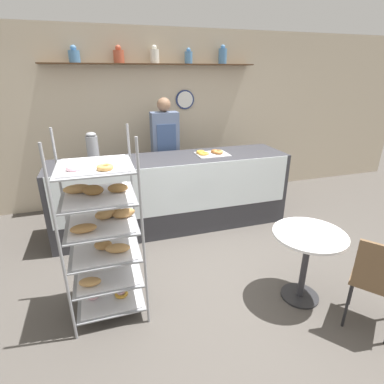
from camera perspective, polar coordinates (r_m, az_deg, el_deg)
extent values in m
plane|color=#4C4742|center=(3.29, 2.64, -17.10)|extent=(14.00, 14.00, 0.00)
cube|color=beige|center=(5.04, -7.11, 13.50)|extent=(10.00, 0.06, 2.70)
cube|color=#4C331E|center=(4.84, -7.24, 23.02)|extent=(3.16, 0.24, 0.02)
cylinder|color=#4C7FB2|center=(4.76, -21.50, 22.87)|extent=(0.15, 0.15, 0.16)
sphere|color=#4C7FB2|center=(4.77, -21.69, 24.11)|extent=(0.08, 0.08, 0.08)
cylinder|color=#B24C33|center=(4.77, -13.77, 23.75)|extent=(0.15, 0.15, 0.17)
sphere|color=#B24C33|center=(4.78, -13.90, 25.07)|extent=(0.08, 0.08, 0.08)
cylinder|color=silver|center=(4.84, -7.15, 24.25)|extent=(0.13, 0.13, 0.19)
sphere|color=silver|center=(4.85, -7.22, 25.64)|extent=(0.07, 0.07, 0.07)
cylinder|color=#4C7FB2|center=(4.97, -0.67, 24.22)|extent=(0.12, 0.12, 0.17)
sphere|color=#4C7FB2|center=(4.97, -0.67, 25.43)|extent=(0.06, 0.06, 0.06)
cylinder|color=#4C7FB2|center=(5.16, 5.85, 24.31)|extent=(0.13, 0.13, 0.22)
sphere|color=#4C7FB2|center=(5.17, 5.91, 25.77)|extent=(0.07, 0.07, 0.07)
cylinder|color=navy|center=(5.07, -1.37, 17.19)|extent=(0.30, 0.03, 0.30)
cylinder|color=white|center=(5.05, -1.31, 17.17)|extent=(0.26, 0.00, 0.26)
cube|color=#333338|center=(4.19, -3.69, -0.12)|extent=(3.18, 0.75, 1.01)
cube|color=silver|center=(3.78, -2.35, 0.36)|extent=(3.06, 0.01, 0.65)
cylinder|color=gray|center=(2.44, -23.70, -10.75)|extent=(0.02, 0.02, 1.66)
cylinder|color=gray|center=(2.43, -9.25, -9.19)|extent=(0.02, 0.02, 1.66)
cylinder|color=gray|center=(2.94, -22.78, -4.88)|extent=(0.02, 0.02, 1.66)
cylinder|color=gray|center=(2.93, -10.98, -3.58)|extent=(0.02, 0.02, 1.66)
cube|color=gray|center=(3.06, -15.21, -18.61)|extent=(0.58, 0.55, 0.01)
cube|color=silver|center=(3.05, -15.23, -18.44)|extent=(0.52, 0.49, 0.01)
torus|color=tan|center=(3.13, -11.77, -16.43)|extent=(0.11, 0.11, 0.03)
torus|color=#EAB2C1|center=(3.03, -13.51, -18.01)|extent=(0.10, 0.10, 0.03)
torus|color=brown|center=(3.13, -17.73, -16.97)|extent=(0.13, 0.13, 0.04)
torus|color=gold|center=(3.01, -13.30, -18.35)|extent=(0.12, 0.12, 0.03)
torus|color=#EAB2C1|center=(3.06, -18.31, -18.24)|extent=(0.11, 0.11, 0.03)
cube|color=gray|center=(2.90, -15.71, -14.80)|extent=(0.58, 0.55, 0.01)
cube|color=silver|center=(2.90, -15.73, -14.60)|extent=(0.52, 0.49, 0.01)
ellipsoid|color=tan|center=(2.77, -18.86, -15.88)|extent=(0.19, 0.12, 0.07)
ellipsoid|color=#B27F47|center=(2.98, -18.74, -13.01)|extent=(0.23, 0.15, 0.06)
cube|color=gray|center=(2.76, -16.25, -10.57)|extent=(0.58, 0.55, 0.01)
cube|color=silver|center=(2.76, -16.27, -10.36)|extent=(0.52, 0.49, 0.01)
ellipsoid|color=#B27F47|center=(2.72, -16.57, -9.64)|extent=(0.16, 0.12, 0.09)
ellipsoid|color=tan|center=(2.65, -13.98, -10.35)|extent=(0.22, 0.11, 0.09)
cube|color=gray|center=(2.64, -16.82, -5.92)|extent=(0.58, 0.55, 0.01)
cube|color=silver|center=(2.64, -16.85, -5.69)|extent=(0.52, 0.49, 0.01)
ellipsoid|color=olive|center=(2.71, -15.05, -3.84)|extent=(0.20, 0.14, 0.06)
ellipsoid|color=tan|center=(2.67, -16.18, -4.06)|extent=(0.20, 0.14, 0.09)
ellipsoid|color=#B27F47|center=(2.65, -12.80, -4.01)|extent=(0.21, 0.12, 0.08)
ellipsoid|color=#B27F47|center=(2.51, -19.96, -6.53)|extent=(0.20, 0.10, 0.07)
cube|color=gray|center=(2.54, -17.43, -0.85)|extent=(0.58, 0.55, 0.01)
cube|color=silver|center=(2.53, -17.46, -0.60)|extent=(0.52, 0.49, 0.01)
ellipsoid|color=tan|center=(2.60, -21.00, 0.57)|extent=(0.22, 0.08, 0.08)
ellipsoid|color=#B27F47|center=(2.64, -20.44, 0.75)|extent=(0.20, 0.12, 0.06)
ellipsoid|color=olive|center=(2.52, -18.35, 0.36)|extent=(0.18, 0.12, 0.09)
ellipsoid|color=olive|center=(2.52, -13.94, 0.74)|extent=(0.17, 0.09, 0.08)
cube|color=gray|center=(2.46, -18.09, 4.59)|extent=(0.58, 0.55, 0.01)
cube|color=silver|center=(2.45, -18.13, 4.86)|extent=(0.52, 0.49, 0.01)
torus|color=#EAB2C1|center=(2.35, -21.63, 4.29)|extent=(0.11, 0.11, 0.04)
torus|color=tan|center=(2.29, -16.25, 4.56)|extent=(0.12, 0.12, 0.04)
cube|color=#282833|center=(4.74, -4.89, 1.95)|extent=(0.24, 0.19, 0.92)
cube|color=slate|center=(4.54, -5.21, 11.10)|extent=(0.40, 0.22, 0.61)
cube|color=#334770|center=(4.45, -4.83, 9.45)|extent=(0.28, 0.01, 0.51)
sphere|color=#8C664C|center=(4.48, -5.39, 16.25)|extent=(0.20, 0.20, 0.20)
cylinder|color=#262628|center=(3.32, 19.79, -18.05)|extent=(0.36, 0.36, 0.02)
cylinder|color=#333338|center=(3.11, 20.61, -13.13)|extent=(0.06, 0.06, 0.67)
cylinder|color=white|center=(2.94, 21.51, -7.53)|extent=(0.66, 0.66, 0.02)
cylinder|color=black|center=(3.28, 28.33, -15.31)|extent=(0.02, 0.02, 0.45)
cylinder|color=black|center=(3.02, 27.42, -18.64)|extent=(0.02, 0.02, 0.45)
cube|color=brown|center=(3.02, 31.78, -13.99)|extent=(0.53, 0.53, 0.03)
cube|color=brown|center=(2.76, 32.35, -12.26)|extent=(0.24, 0.30, 0.40)
cylinder|color=gray|center=(3.99, -18.38, 7.75)|extent=(0.15, 0.15, 0.32)
ellipsoid|color=gray|center=(3.95, -18.70, 10.34)|extent=(0.12, 0.12, 0.06)
cube|color=silver|center=(4.18, 3.88, 7.19)|extent=(0.43, 0.35, 0.01)
torus|color=tan|center=(4.13, 2.44, 7.34)|extent=(0.12, 0.12, 0.03)
torus|color=brown|center=(4.23, 4.43, 7.71)|extent=(0.12, 0.12, 0.04)
torus|color=brown|center=(4.18, 5.05, 7.45)|extent=(0.11, 0.11, 0.03)
torus|color=tan|center=(4.21, 5.01, 7.63)|extent=(0.14, 0.14, 0.04)
torus|color=gold|center=(4.18, 1.63, 7.62)|extent=(0.12, 0.12, 0.04)
torus|color=gold|center=(4.12, 2.17, 7.31)|extent=(0.13, 0.13, 0.03)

